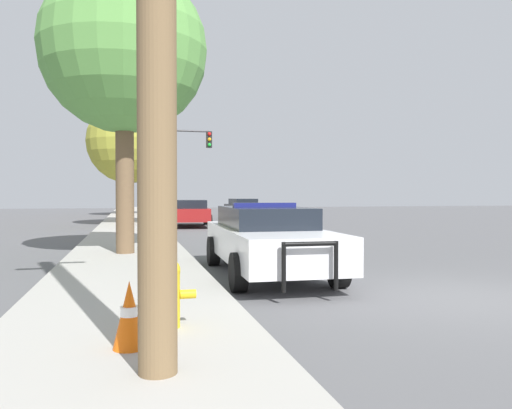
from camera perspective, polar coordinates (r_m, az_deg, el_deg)
name	(u,v)px	position (r m, az deg, el deg)	size (l,w,h in m)	color
ground_plane	(462,299)	(8.60, 22.51, -9.90)	(110.00, 110.00, 0.00)	#565659
sidewalk_left	(127,313)	(6.95, -14.49, -11.95)	(3.00, 110.00, 0.13)	#A3A099
police_car	(267,238)	(10.17, 1.25, -3.87)	(2.15, 5.38, 1.46)	white
fire_hydrant	(169,291)	(5.81, -9.97, -9.70)	(0.62, 0.27, 0.78)	gold
traffic_light	(169,155)	(27.61, -9.93, 5.61)	(4.04, 0.35, 5.15)	#424247
car_background_oncoming	(244,208)	(33.20, -1.42, -0.41)	(2.08, 4.23, 1.35)	black
car_background_midblock	(190,212)	(25.57, -7.57, -0.88)	(2.32, 4.52, 1.36)	maroon
tree_sidewalk_near	(124,51)	(13.71, -14.83, 16.56)	(4.22, 4.22, 7.31)	brown
tree_sidewalk_far	(129,155)	(39.64, -14.35, 5.50)	(4.33, 4.33, 6.71)	brown
tree_sidewalk_mid	(130,142)	(27.10, -14.25, 6.99)	(4.40, 4.40, 6.49)	#4C3823
traffic_cone	(129,314)	(5.14, -14.27, -12.08)	(0.32, 0.32, 0.67)	orange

